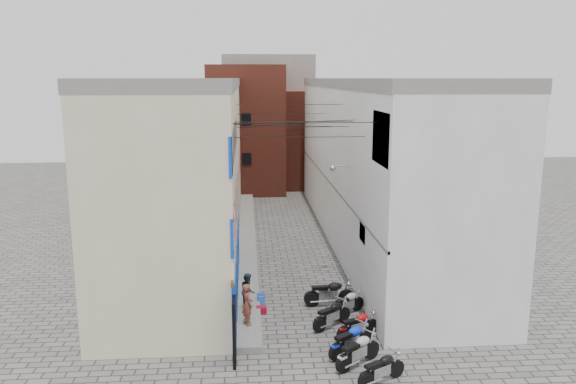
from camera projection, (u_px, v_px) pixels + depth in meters
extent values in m
plane|color=#5B5956|center=(311.00, 352.00, 18.77)|extent=(90.00, 90.00, 0.00)
cube|color=slate|center=(247.00, 240.00, 31.30)|extent=(0.90, 26.00, 0.25)
cube|color=beige|center=(192.00, 168.00, 30.26)|extent=(5.00, 26.00, 8.50)
cube|color=#E3897F|center=(237.00, 172.00, 30.49)|extent=(0.10, 26.00, 0.80)
cube|color=#0C40BE|center=(236.00, 269.00, 23.11)|extent=(0.12, 10.20, 2.40)
cube|color=#0C40BE|center=(234.00, 173.00, 22.31)|extent=(0.10, 10.20, 4.00)
cube|color=slate|center=(189.00, 83.00, 29.36)|extent=(5.10, 26.00, 0.50)
cube|color=black|center=(234.00, 329.00, 17.97)|extent=(0.10, 1.20, 2.20)
cube|color=silver|center=(374.00, 166.00, 31.00)|extent=(5.00, 26.00, 8.50)
cube|color=#0C40BE|center=(382.00, 138.00, 19.03)|extent=(0.10, 2.40, 1.80)
cube|color=white|center=(364.00, 232.00, 22.27)|extent=(0.08, 1.00, 0.70)
cylinder|color=#B2B2B7|center=(342.00, 166.00, 24.73)|extent=(0.80, 0.06, 0.06)
sphere|color=#B2B2B7|center=(333.00, 168.00, 24.72)|extent=(0.28, 0.28, 0.28)
cube|color=slate|center=(377.00, 83.00, 30.10)|extent=(5.10, 26.00, 0.50)
cube|color=slate|center=(330.00, 181.00, 30.98)|extent=(0.10, 26.00, 0.12)
cube|color=maroon|center=(246.00, 129.00, 44.99)|extent=(6.00, 6.00, 10.00)
cube|color=maroon|center=(306.00, 138.00, 47.51)|extent=(5.00, 6.00, 8.00)
cube|color=slate|center=(268.00, 117.00, 50.90)|extent=(8.00, 5.00, 11.00)
cube|color=black|center=(273.00, 181.00, 43.16)|extent=(2.00, 0.30, 2.40)
cylinder|color=black|center=(306.00, 123.00, 19.23)|extent=(5.20, 0.02, 0.02)
cylinder|color=black|center=(300.00, 137.00, 21.32)|extent=(5.20, 0.02, 0.02)
cylinder|color=black|center=(294.00, 122.00, 23.69)|extent=(5.20, 0.02, 0.02)
cylinder|color=black|center=(290.00, 105.00, 26.01)|extent=(5.20, 0.02, 0.02)
cylinder|color=black|center=(285.00, 127.00, 29.20)|extent=(5.20, 0.02, 0.02)
cylinder|color=black|center=(282.00, 114.00, 32.03)|extent=(5.20, 0.02, 0.02)
cylinder|color=black|center=(298.00, 122.00, 22.20)|extent=(5.65, 2.07, 0.02)
cylinder|color=black|center=(291.00, 126.00, 25.21)|extent=(5.80, 1.58, 0.02)
imported|color=brown|center=(247.00, 304.00, 20.18)|extent=(0.54, 0.65, 1.54)
imported|color=#2D3644|center=(248.00, 291.00, 21.66)|extent=(0.54, 0.69, 1.40)
cylinder|color=#2B7ED8|center=(261.00, 301.00, 22.50)|extent=(0.34, 0.34, 0.46)
cylinder|color=#2637BF|center=(261.00, 299.00, 22.61)|extent=(0.35, 0.35, 0.50)
cube|color=maroon|center=(261.00, 310.00, 21.89)|extent=(0.42, 0.32, 0.26)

